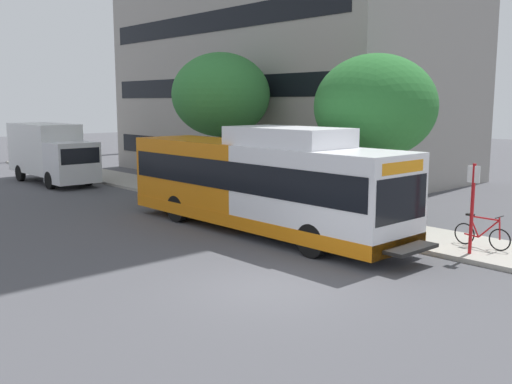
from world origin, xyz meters
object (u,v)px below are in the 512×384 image
(transit_bus, at_px, (259,183))
(street_tree_near_stop, at_px, (375,107))
(bicycle_parked, at_px, (482,234))
(street_tree_mid_block, at_px, (221,95))
(bus_stop_sign_pole, at_px, (472,202))
(box_truck_background, at_px, (51,152))

(transit_bus, xyz_separation_m, street_tree_near_stop, (3.85, -1.92, 2.58))
(bicycle_parked, xyz_separation_m, street_tree_mid_block, (1.08, 13.71, 4.21))
(street_tree_near_stop, bearing_deg, transit_bus, 153.50)
(bus_stop_sign_pole, distance_m, street_tree_mid_block, 14.31)
(bus_stop_sign_pole, bearing_deg, street_tree_mid_block, 81.79)
(transit_bus, bearing_deg, street_tree_near_stop, -26.50)
(transit_bus, height_order, street_tree_mid_block, street_tree_mid_block)
(bicycle_parked, xyz_separation_m, street_tree_near_stop, (0.77, 4.59, 3.72))
(street_tree_near_stop, height_order, street_tree_mid_block, street_tree_mid_block)
(bus_stop_sign_pole, xyz_separation_m, bicycle_parked, (0.92, 0.11, -1.09))
(street_tree_near_stop, height_order, box_truck_background, street_tree_near_stop)
(bus_stop_sign_pole, distance_m, street_tree_near_stop, 5.64)
(box_truck_background, bearing_deg, bicycle_parked, -81.85)
(transit_bus, relative_size, box_truck_background, 1.75)
(bicycle_parked, distance_m, box_truck_background, 23.51)
(bicycle_parked, distance_m, street_tree_mid_block, 14.38)
(transit_bus, bearing_deg, bicycle_parked, -64.68)
(street_tree_near_stop, xyz_separation_m, box_truck_background, (-4.10, 18.66, -2.54))
(bus_stop_sign_pole, relative_size, box_truck_background, 0.37)
(transit_bus, bearing_deg, bus_stop_sign_pole, -71.91)
(bus_stop_sign_pole, distance_m, box_truck_background, 23.48)
(transit_bus, distance_m, street_tree_near_stop, 5.02)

